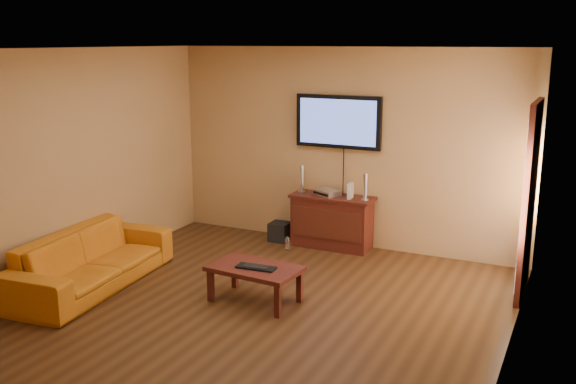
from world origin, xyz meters
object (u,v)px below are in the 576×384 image
Objects in this scene: media_console at (332,221)px; av_receiver at (327,193)px; television at (338,122)px; game_console at (350,191)px; sofa at (91,251)px; speaker_right at (365,188)px; bottle at (287,244)px; speaker_left at (302,179)px; keyboard at (256,267)px; coffee_table at (255,271)px; subwoofer at (280,232)px.

av_receiver is (-0.08, 0.01, 0.40)m from media_console.
television is 0.94m from game_console.
speaker_right reaches higher than sofa.
bottle is at bearing -160.38° from speaker_right.
av_receiver is at bearing -5.07° from speaker_left.
television is 3.58m from sofa.
television is at bearing 156.18° from speaker_right.
sofa is at bearing -120.05° from speaker_left.
keyboard is (0.49, -1.79, 0.33)m from bottle.
speaker_right is 0.80× the size of keyboard.
television is at bearing -41.37° from sofa.
speaker_right is 1.85× the size of bottle.
game_console is (2.23, 2.51, 0.40)m from sofa.
av_receiver reaches higher than media_console.
media_console is 0.72m from speaker_left.
speaker_left is 1.99× the size of bottle.
coffee_table is at bearing -83.45° from sofa.
subwoofer is (-0.69, -0.06, -0.63)m from av_receiver.
bottle is (0.27, -0.33, -0.04)m from subwoofer.
coffee_table is at bearing -78.67° from speaker_left.
television is 2.68m from keyboard.
speaker_right is at bearing 19.62° from bottle.
speaker_right is at bearing 0.66° from subwoofer.
television reaches higher than coffee_table.
speaker_left is 0.42m from av_receiver.
sofa reaches higher than av_receiver.
keyboard is at bearing -70.33° from subwoofer.
subwoofer is at bearing -176.23° from media_console.
coffee_table is at bearing -101.83° from game_console.
television is 5.68× the size of game_console.
speaker_right is 2.24m from keyboard.
speaker_left reaches higher than speaker_right.
sofa is 8.24× the size of subwoofer.
media_console is 0.52× the size of sofa.
keyboard is (1.96, 0.36, -0.01)m from sofa.
keyboard is at bearing -90.06° from television.
speaker_right is at bearing -3.77° from media_console.
av_receiver is (-0.08, -0.17, -0.95)m from television.
av_receiver reaches higher than bottle.
bottle is at bearing 104.53° from coffee_table.
game_console reaches higher than sofa.
game_console is (0.74, -0.06, -0.07)m from speaker_left.
game_console reaches higher than bottle.
bottle is (-0.76, -0.35, -0.74)m from game_console.
game_console reaches higher than keyboard.
sofa is at bearing -168.01° from coffee_table.
keyboard reaches higher than subwoofer.
subwoofer is at bearing 109.90° from keyboard.
av_receiver is 1.58× the size of game_console.
keyboard is at bearing -90.06° from media_console.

